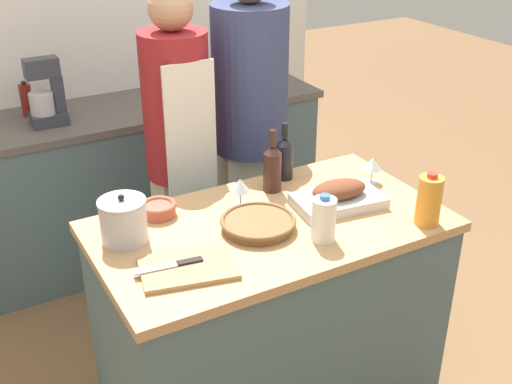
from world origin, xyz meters
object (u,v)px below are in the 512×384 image
at_px(wicker_basket, 258,223).
at_px(juice_jug, 429,200).
at_px(wine_bottle_dark, 284,157).
at_px(stock_pot, 124,221).
at_px(person_cook_guest, 250,124).
at_px(wine_glass_right, 240,186).
at_px(condiment_bottle_short, 262,74).
at_px(knife_chef, 171,265).
at_px(wine_bottle_green, 272,167).
at_px(cutting_board, 188,268).
at_px(stand_mixer, 46,97).
at_px(milk_jug, 324,219).
at_px(roasting_pan, 339,197).
at_px(condiment_bottle_tall, 27,100).
at_px(mixing_bowl, 158,209).
at_px(person_cook_aproned, 179,149).
at_px(wine_glass_left, 372,164).

relative_size(wicker_basket, juice_jug, 1.36).
distance_m(wicker_basket, wine_bottle_dark, 0.47).
relative_size(stock_pot, juice_jug, 0.90).
bearing_deg(stock_pot, person_cook_guest, 36.21).
distance_m(wine_glass_right, condiment_bottle_short, 1.52).
bearing_deg(knife_chef, person_cook_guest, 48.43).
height_order(stock_pot, juice_jug, juice_jug).
bearing_deg(wicker_basket, juice_jug, -25.25).
xyz_separation_m(stock_pot, wine_glass_right, (0.50, 0.04, 0.00)).
bearing_deg(wine_bottle_green, wicker_basket, -129.54).
relative_size(cutting_board, condiment_bottle_short, 2.27).
relative_size(juice_jug, stand_mixer, 0.61).
bearing_deg(wine_bottle_green, milk_jug, -95.55).
bearing_deg(wine_glass_right, stand_mixer, 110.55).
distance_m(roasting_pan, wicker_basket, 0.37).
relative_size(condiment_bottle_tall, person_cook_guest, 0.11).
relative_size(stock_pot, milk_jug, 1.03).
bearing_deg(mixing_bowl, condiment_bottle_tall, 98.96).
distance_m(juice_jug, wine_bottle_dark, 0.67).
height_order(cutting_board, wine_bottle_green, wine_bottle_green).
distance_m(person_cook_aproned, person_cook_guest, 0.40).
height_order(stock_pot, wine_bottle_green, wine_bottle_green).
relative_size(wine_bottle_dark, wine_glass_left, 2.20).
bearing_deg(condiment_bottle_short, juice_jug, -98.82).
height_order(wine_bottle_green, person_cook_guest, person_cook_guest).
height_order(cutting_board, wine_bottle_dark, wine_bottle_dark).
distance_m(condiment_bottle_tall, person_cook_aproned, 1.02).
distance_m(cutting_board, knife_chef, 0.06).
relative_size(juice_jug, person_cook_aproned, 0.13).
bearing_deg(wine_glass_left, person_cook_guest, 107.87).
height_order(wine_glass_right, knife_chef, wine_glass_right).
bearing_deg(person_cook_aproned, condiment_bottle_short, 38.48).
height_order(juice_jug, stand_mixer, stand_mixer).
bearing_deg(person_cook_aproned, knife_chef, -116.20).
bearing_deg(wine_glass_left, wine_bottle_green, 160.62).
height_order(roasting_pan, condiment_bottle_tall, condiment_bottle_tall).
relative_size(wicker_basket, milk_jug, 1.57).
xyz_separation_m(stock_pot, milk_jug, (0.64, -0.35, 0.00)).
height_order(wine_bottle_dark, person_cook_aproned, person_cook_aproned).
height_order(stock_pot, stand_mixer, stand_mixer).
bearing_deg(juice_jug, person_cook_guest, 99.63).
xyz_separation_m(wine_bottle_green, condiment_bottle_tall, (-0.72, 1.39, 0.00)).
height_order(cutting_board, wine_glass_left, wine_glass_left).
height_order(mixing_bowl, juice_jug, juice_jug).
relative_size(milk_jug, condiment_bottle_short, 1.16).
bearing_deg(cutting_board, wicker_basket, 19.94).
bearing_deg(wine_bottle_green, juice_jug, -54.98).
distance_m(stock_pot, condiment_bottle_short, 1.87).
xyz_separation_m(mixing_bowl, condiment_bottle_short, (1.15, 1.20, 0.06)).
bearing_deg(juice_jug, stock_pot, 157.39).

